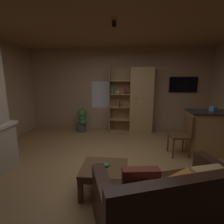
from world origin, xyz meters
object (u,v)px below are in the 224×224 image
leather_couch (168,204)px  coffee_table (105,172)px  tissue_box (213,109)px  bookshelf_cabinet (138,101)px  potted_floor_plant (82,120)px  wall_mounted_tv (183,85)px  table_book_0 (105,165)px  dining_chair (183,133)px  kitchen_bar_counter (222,133)px

leather_couch → coffee_table: 1.00m
tissue_box → bookshelf_cabinet: bearing=136.8°
potted_floor_plant → wall_mounted_tv: wall_mounted_tv is taller
table_book_0 → wall_mounted_tv: (2.07, 3.21, 1.07)m
leather_couch → potted_floor_plant: (-1.95, 3.45, 0.08)m
table_book_0 → potted_floor_plant: potted_floor_plant is taller
tissue_box → coffee_table: (-2.24, -1.56, -0.72)m
dining_chair → potted_floor_plant: bearing=151.6°
leather_couch → wall_mounted_tv: 4.17m
kitchen_bar_counter → dining_chair: 0.91m
kitchen_bar_counter → coffee_table: (-2.49, -1.54, -0.17)m
coffee_table → leather_couch: bearing=-34.0°
coffee_table → tissue_box: bearing=34.9°
kitchen_bar_counter → wall_mounted_tv: (-0.42, 1.70, 1.00)m
bookshelf_cabinet → dining_chair: bookshelf_cabinet is taller
bookshelf_cabinet → dining_chair: (0.91, -1.60, -0.48)m
kitchen_bar_counter → table_book_0: (-2.49, -1.52, -0.07)m
coffee_table → wall_mounted_tv: (2.07, 3.24, 1.17)m
tissue_box → coffee_table: tissue_box is taller
bookshelf_cabinet → potted_floor_plant: 1.91m
leather_couch → kitchen_bar_counter: bearing=51.7°
kitchen_bar_counter → leather_couch: bearing=-128.3°
dining_chair → leather_couch: bearing=-110.9°
coffee_table → table_book_0: 0.10m
dining_chair → bookshelf_cabinet: bearing=119.7°
table_book_0 → dining_chair: 2.12m
bookshelf_cabinet → wall_mounted_tv: 1.49m
bookshelf_cabinet → tissue_box: 2.14m
potted_floor_plant → wall_mounted_tv: 3.40m
dining_chair → tissue_box: bearing=12.0°
bookshelf_cabinet → leather_couch: 3.66m
bookshelf_cabinet → wall_mounted_tv: size_ratio=2.37×
coffee_table → table_book_0: bearing=91.4°
tissue_box → leather_couch: (-1.41, -2.12, -0.76)m
bookshelf_cabinet → kitchen_bar_counter: bearing=-39.4°
potted_floor_plant → wall_mounted_tv: size_ratio=0.88×
bookshelf_cabinet → table_book_0: (-0.67, -3.00, -0.57)m
potted_floor_plant → bookshelf_cabinet: bearing=4.4°
wall_mounted_tv → leather_couch: bearing=-108.0°
leather_couch → dining_chair: bearing=69.1°
kitchen_bar_counter → dining_chair: (-0.90, -0.12, 0.02)m
wall_mounted_tv → table_book_0: bearing=-122.7°
kitchen_bar_counter → coffee_table: 2.93m
coffee_table → dining_chair: (1.59, 1.42, 0.19)m
table_book_0 → wall_mounted_tv: bearing=57.3°
coffee_table → wall_mounted_tv: size_ratio=0.81×
tissue_box → potted_floor_plant: (-3.36, 1.33, -0.68)m
tissue_box → coffee_table: 2.82m
kitchen_bar_counter → wall_mounted_tv: bearing=103.9°
kitchen_bar_counter → leather_couch: 2.68m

